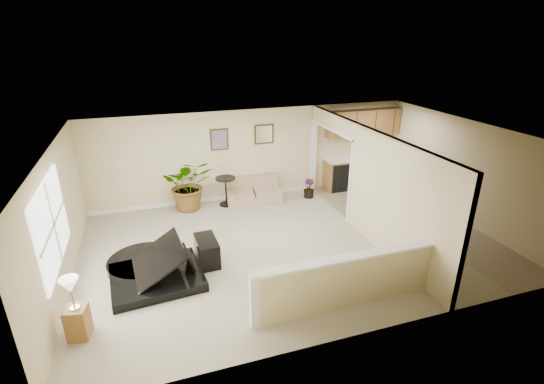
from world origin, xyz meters
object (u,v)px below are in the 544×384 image
object	(u,v)px
piano_bench	(207,251)
lamp_stand	(76,313)
accent_table	(226,188)
piano	(151,247)
palm_plant	(189,185)
small_plant	(309,190)
loveseat	(253,190)

from	to	relation	value
piano_bench	lamp_stand	bearing A→B (deg)	-145.92
piano_bench	accent_table	world-z (taller)	accent_table
piano	palm_plant	bearing A→B (deg)	65.16
piano	piano_bench	distance (m)	1.16
piano_bench	small_plant	size ratio (longest dim) A/B	1.44
piano	loveseat	size ratio (longest dim) A/B	1.34
accent_table	palm_plant	xyz separation A→B (m)	(-0.97, 0.07, 0.18)
loveseat	palm_plant	xyz separation A→B (m)	(-1.75, -0.00, 0.36)
small_plant	loveseat	bearing A→B (deg)	170.18
piano_bench	accent_table	size ratio (longest dim) A/B	0.99
lamp_stand	small_plant	bearing A→B (deg)	35.84
accent_table	lamp_stand	distance (m)	5.34
small_plant	palm_plant	bearing A→B (deg)	175.32
loveseat	palm_plant	size ratio (longest dim) A/B	1.13
piano	lamp_stand	xyz separation A→B (m)	(-1.18, -1.30, -0.21)
loveseat	lamp_stand	world-z (taller)	lamp_stand
lamp_stand	loveseat	bearing A→B (deg)	47.05
palm_plant	piano	bearing A→B (deg)	-109.88
accent_table	lamp_stand	size ratio (longest dim) A/B	0.74
palm_plant	small_plant	size ratio (longest dim) A/B	2.57
accent_table	small_plant	world-z (taller)	accent_table
piano	accent_table	bearing A→B (deg)	50.10
accent_table	palm_plant	distance (m)	0.99
accent_table	piano_bench	bearing A→B (deg)	-109.87
lamp_stand	palm_plant	bearing A→B (deg)	62.30
piano	accent_table	xyz separation A→B (m)	(2.06, 2.95, -0.15)
piano	palm_plant	xyz separation A→B (m)	(1.09, 3.01, 0.03)
palm_plant	small_plant	distance (m)	3.38
piano_bench	loveseat	size ratio (longest dim) A/B	0.50
small_plant	lamp_stand	distance (m)	6.91
loveseat	piano	bearing A→B (deg)	-126.72
small_plant	lamp_stand	bearing A→B (deg)	-144.16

